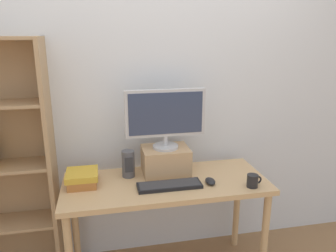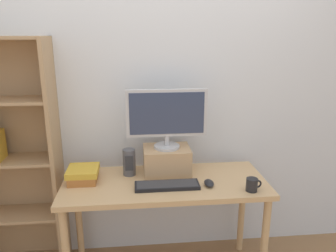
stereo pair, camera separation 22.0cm
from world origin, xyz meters
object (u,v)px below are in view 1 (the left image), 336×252
keyboard (169,185)px  coffee_mug (253,181)px  desk (166,194)px  computer_mouse (210,181)px  book_stack (82,178)px  riser_box (166,160)px  desk_speaker (128,164)px  computer_monitor (165,116)px

keyboard → coffee_mug: size_ratio=4.15×
desk → computer_mouse: (0.29, -0.10, 0.11)m
computer_mouse → book_stack: 0.86m
riser_box → desk_speaker: 0.27m
computer_monitor → computer_mouse: bearing=-43.3°
coffee_mug → computer_mouse: bearing=159.0°
coffee_mug → desk_speaker: 0.86m
desk → computer_mouse: computer_mouse is taller
keyboard → coffee_mug: bearing=-11.2°
riser_box → coffee_mug: riser_box is taller
computer_mouse → desk_speaker: size_ratio=0.54×
computer_monitor → desk_speaker: 0.42m
desk → desk_speaker: (-0.24, 0.13, 0.19)m
desk_speaker → computer_mouse: bearing=-23.5°
desk → keyboard: size_ratio=3.28×
computer_mouse → coffee_mug: bearing=-21.0°
keyboard → coffee_mug: 0.55m
computer_mouse → coffee_mug: coffee_mug is taller
book_stack → coffee_mug: bearing=-13.9°
desk → book_stack: (-0.56, 0.07, 0.14)m
riser_box → coffee_mug: (0.52, -0.34, -0.05)m
desk → computer_monitor: bearing=79.2°
book_stack → coffee_mug: size_ratio=2.42×
desk → desk_speaker: 0.34m
computer_monitor → book_stack: (-0.58, -0.07, -0.38)m
keyboard → riser_box: bearing=84.9°
desk → coffee_mug: 0.60m
keyboard → desk_speaker: desk_speaker is taller
computer_monitor → keyboard: 0.48m
computer_mouse → desk_speaker: (-0.53, 0.23, 0.08)m
desk → computer_mouse: 0.32m
riser_box → book_stack: size_ratio=1.34×
computer_monitor → computer_mouse: 0.54m
computer_monitor → riser_box: bearing=90.0°
desk → computer_mouse: bearing=-19.2°
riser_box → book_stack: 0.59m
keyboard → book_stack: book_stack is taller
keyboard → book_stack: size_ratio=1.72×
desk → riser_box: 0.24m
computer_monitor → keyboard: computer_monitor is taller
desk_speaker → keyboard: bearing=-41.9°
book_stack → desk_speaker: 0.32m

